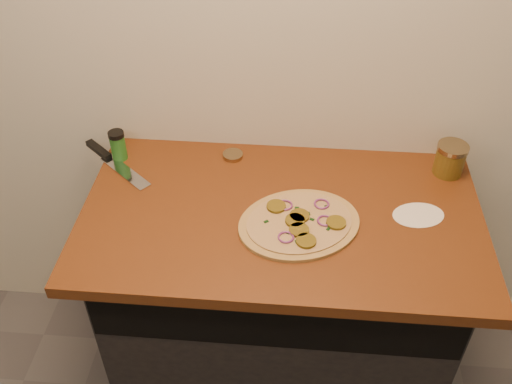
# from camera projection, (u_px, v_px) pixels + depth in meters

# --- Properties ---
(cabinet) EXTENTS (1.10, 0.60, 0.86)m
(cabinet) POSITION_uv_depth(u_px,v_px,m) (278.00, 302.00, 2.04)
(cabinet) COLOR black
(cabinet) RESTS_ON ground
(countertop) EXTENTS (1.20, 0.70, 0.04)m
(countertop) POSITION_uv_depth(u_px,v_px,m) (281.00, 216.00, 1.72)
(countertop) COLOR #603112
(countertop) RESTS_ON cabinet
(pizza) EXTENTS (0.46, 0.46, 0.02)m
(pizza) POSITION_uv_depth(u_px,v_px,m) (300.00, 223.00, 1.65)
(pizza) COLOR tan
(pizza) RESTS_ON countertop
(chefs_knife) EXTENTS (0.27, 0.24, 0.02)m
(chefs_knife) POSITION_uv_depth(u_px,v_px,m) (111.00, 160.00, 1.89)
(chefs_knife) COLOR #B7BAC1
(chefs_knife) RESTS_ON countertop
(mason_jar_lid) EXTENTS (0.08, 0.08, 0.01)m
(mason_jar_lid) POSITION_uv_depth(u_px,v_px,m) (233.00, 155.00, 1.90)
(mason_jar_lid) COLOR #917A54
(mason_jar_lid) RESTS_ON countertop
(salsa_jar) EXTENTS (0.10, 0.10, 0.11)m
(salsa_jar) POSITION_uv_depth(u_px,v_px,m) (450.00, 159.00, 1.81)
(salsa_jar) COLOR maroon
(salsa_jar) RESTS_ON countertop
(spice_shaker) EXTENTS (0.05, 0.05, 0.10)m
(spice_shaker) POSITION_uv_depth(u_px,v_px,m) (118.00, 145.00, 1.87)
(spice_shaker) COLOR #236821
(spice_shaker) RESTS_ON countertop
(flour_spill) EXTENTS (0.19, 0.19, 0.00)m
(flour_spill) POSITION_uv_depth(u_px,v_px,m) (418.00, 215.00, 1.69)
(flour_spill) COLOR silver
(flour_spill) RESTS_ON countertop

